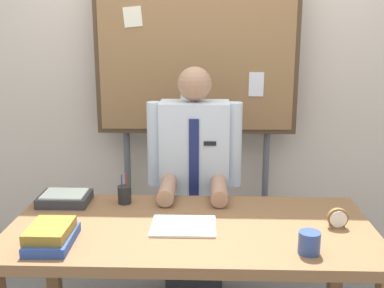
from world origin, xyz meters
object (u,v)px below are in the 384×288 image
Objects in this scene: book_stack at (51,235)px; pen_holder at (124,195)px; desk_clock at (338,219)px; open_notebook at (184,226)px; person at (194,196)px; bulletin_board at (196,60)px; coffee_mug at (309,243)px; desk at (191,242)px; paper_tray at (65,198)px.

book_stack is 0.55m from pen_holder.
desk_clock is at bearing -15.25° from pen_holder.
open_notebook is at bearing -178.76° from desk_clock.
person is 0.72× the size of bulletin_board.
coffee_mug is at bearing -60.35° from person.
bulletin_board is 1.54m from coffee_mug.
pen_holder reaches higher than desk.
desk_clock reaches higher than desk.
desk_clock is at bearing 54.52° from coffee_mug.
bulletin_board is at bearing 88.23° from open_notebook.
coffee_mug is (0.50, -1.30, -0.66)m from bulletin_board.
desk is 0.10m from open_notebook.
bulletin_board reaches higher than paper_tray.
bulletin_board is at bearing 90.00° from desk.
desk_clock is 0.37× the size of paper_tray.
bulletin_board reaches higher than book_stack.
pen_holder reaches higher than coffee_mug.
book_stack is (-0.59, -0.22, 0.13)m from desk.
pen_holder is (-0.36, -0.76, -0.66)m from bulletin_board.
open_notebook is at bearing -92.97° from person.
pen_holder is at bearing 142.18° from desk.
paper_tray is at bearing -153.13° from person.
coffee_mug reaches higher than book_stack.
paper_tray is (-0.68, 0.27, 0.11)m from desk.
pen_holder is (-0.86, 0.54, 0.00)m from coffee_mug.
open_notebook is at bearing 155.38° from coffee_mug.
book_stack is 0.49m from paper_tray.
pen_holder is (-0.36, 0.28, 0.13)m from desk.
desk is 17.94× the size of desk_clock.
book_stack is 0.97× the size of open_notebook.
desk_clock is 0.32m from coffee_mug.
bulletin_board is (-0.00, 0.43, 0.78)m from person.
pen_holder is at bearing 137.55° from open_notebook.
desk_clock is 1.08m from pen_holder.
coffee_mug reaches higher than paper_tray.
coffee_mug is at bearing -24.62° from open_notebook.
coffee_mug is 0.36× the size of paper_tray.
open_notebook is 0.72m from desk_clock.
person is at bearing 119.65° from coffee_mug.
person is 4.92× the size of book_stack.
open_notebook is 3.13× the size of desk_clock.
pen_holder is 0.32m from paper_tray.
bulletin_board is 1.54m from book_stack.
coffee_mug is 1.02m from pen_holder.
desk is at bearing -37.82° from pen_holder.
paper_tray is (-0.68, -0.34, 0.10)m from person.
book_stack is 3.10× the size of coffee_mug.
open_notebook is (0.56, 0.20, -0.03)m from book_stack.
coffee_mug reaches higher than open_notebook.
desk is 0.69m from desk_clock.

